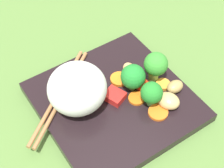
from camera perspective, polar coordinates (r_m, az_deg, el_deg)
ground_plane at (r=58.83cm, az=0.40°, el=-3.98°), size 110.00×110.00×2.00cm
square_plate at (r=57.34cm, az=0.41°, el=-2.90°), size 24.29×24.29×1.69cm
rice_mound at (r=53.05cm, az=-5.75°, el=-0.75°), size 10.35×10.59×8.04cm
broccoli_floret_0 at (r=56.90cm, az=7.20°, el=3.08°), size 3.97×3.97×6.04cm
broccoli_floret_1 at (r=56.00cm, az=3.35°, el=1.30°), size 4.10×4.10×5.09cm
broccoli_floret_2 at (r=54.20cm, az=6.53°, el=-1.50°), size 3.55×3.55×4.70cm
carrot_slice_0 at (r=56.54cm, az=4.07°, el=-2.37°), size 3.84×3.84×0.45cm
carrot_slice_1 at (r=58.96cm, az=1.21°, el=0.82°), size 4.30×4.30×0.54cm
carrot_slice_2 at (r=58.70cm, az=8.38°, el=-0.08°), size 3.35×3.35×0.69cm
carrot_slice_3 at (r=55.21cm, az=7.60°, el=-4.64°), size 3.96×3.96×0.48cm
pepper_chunk_0 at (r=57.61cm, az=5.33°, el=-0.53°), size 2.92×2.28×1.21cm
pepper_chunk_1 at (r=56.06cm, az=0.97°, el=-2.18°), size 3.83×3.59×1.23cm
chicken_piece_0 at (r=57.93cm, az=10.31°, el=-0.43°), size 2.26×3.05×1.90cm
chicken_piece_1 at (r=59.67cm, az=2.87°, el=2.46°), size 3.07×2.48×1.84cm
chicken_piece_2 at (r=55.68cm, az=9.28°, el=-2.75°), size 4.57×4.24×2.27cm
chopstick_pair at (r=57.28cm, az=-8.55°, el=-1.85°), size 13.31×17.76×0.66cm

